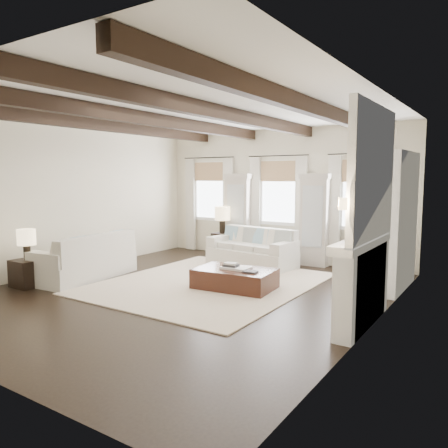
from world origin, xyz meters
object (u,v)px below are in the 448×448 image
Objects in this scene: ottoman at (235,279)px; side_table_back at (222,245)px; sofa_back at (253,250)px; sofa_left at (87,260)px; side_table_front at (28,273)px.

side_table_back is (-1.88, 2.42, 0.13)m from ottoman.
side_table_back is at bearing 160.79° from sofa_back.
ottoman is (2.94, 0.93, -0.18)m from sofa_left.
ottoman is 3.06m from side_table_back.
ottoman is at bearing 30.53° from side_table_front.
sofa_back is at bearing -19.21° from side_table_back.
sofa_left is at bearing -126.41° from sofa_back.
side_table_back is (1.07, 3.35, -0.05)m from sofa_left.
ottoman is 3.88m from side_table_front.
sofa_left reaches higher than side_table_back.
side_table_back is (1.47, 4.39, 0.07)m from side_table_front.
sofa_back is at bearing 57.11° from side_table_front.
sofa_left reaches higher than sofa_back.
side_table_back is at bearing 122.59° from ottoman.
sofa_back is 2.17m from ottoman.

